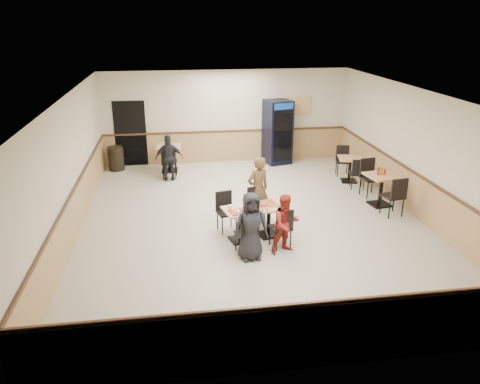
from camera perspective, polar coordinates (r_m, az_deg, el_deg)
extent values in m
plane|color=beige|center=(11.15, 1.53, -3.59)|extent=(10.00, 10.00, 0.00)
plane|color=silver|center=(10.28, 1.69, 11.83)|extent=(10.00, 10.00, 0.00)
plane|color=beige|center=(15.42, -1.66, 9.15)|extent=(8.00, 0.00, 8.00)
plane|color=beige|center=(6.14, 9.84, -9.75)|extent=(8.00, 0.00, 8.00)
plane|color=beige|center=(10.70, -20.03, 2.67)|extent=(0.00, 10.00, 10.00)
plane|color=beige|center=(11.96, 20.89, 4.38)|extent=(0.00, 10.00, 10.00)
cube|color=tan|center=(15.64, -1.62, 5.54)|extent=(7.98, 0.03, 1.00)
cube|color=tan|center=(12.25, 20.24, -0.10)|extent=(0.03, 9.98, 1.00)
cube|color=#472B19|center=(15.49, -1.63, 7.42)|extent=(7.98, 0.04, 0.06)
cube|color=black|center=(15.45, -13.21, 6.92)|extent=(1.00, 0.02, 2.10)
cube|color=orange|center=(15.79, 7.17, 10.38)|extent=(0.85, 0.02, 0.60)
cube|color=black|center=(10.23, 0.01, -5.80)|extent=(0.52, 0.52, 0.04)
cylinder|color=black|center=(10.08, 0.01, -4.03)|extent=(0.09, 0.09, 0.66)
cube|color=tan|center=(9.94, 0.01, -2.27)|extent=(0.81, 0.81, 0.04)
cube|color=black|center=(10.47, 3.47, -5.19)|extent=(0.52, 0.52, 0.04)
cylinder|color=black|center=(10.32, 3.51, -3.45)|extent=(0.09, 0.09, 0.66)
cube|color=tan|center=(10.19, 3.55, -1.72)|extent=(0.81, 0.81, 0.04)
imported|color=black|center=(9.21, 1.33, -4.20)|extent=(0.73, 0.52, 1.41)
imported|color=maroon|center=(9.55, 5.61, -3.88)|extent=(0.73, 0.65, 1.26)
imported|color=brown|center=(10.89, 2.21, 0.31)|extent=(0.68, 0.57, 1.59)
imported|color=black|center=(13.84, -8.65, 4.11)|extent=(0.82, 0.37, 1.38)
cube|color=#A92A0B|center=(10.26, 3.04, -1.38)|extent=(0.49, 0.41, 0.02)
cube|color=#A92A0B|center=(9.81, 0.00, -2.40)|extent=(0.49, 0.41, 0.02)
cylinder|color=white|center=(9.80, -0.26, -2.47)|extent=(0.22, 0.22, 0.01)
cube|color=#A86441|center=(9.80, -0.26, -2.40)|extent=(0.30, 0.27, 0.02)
cylinder|color=white|center=(10.28, 2.97, -1.35)|extent=(0.22, 0.22, 0.01)
cube|color=#A86441|center=(10.28, 2.97, -1.29)|extent=(0.29, 0.30, 0.02)
cylinder|color=white|center=(9.87, 1.69, -2.31)|extent=(0.22, 0.22, 0.01)
cube|color=#A86441|center=(9.86, 1.69, -2.24)|extent=(0.26, 0.17, 0.02)
cylinder|color=white|center=(10.14, 4.28, -1.71)|extent=(0.22, 0.22, 0.01)
cube|color=#A86441|center=(10.13, 4.28, -1.65)|extent=(0.28, 0.21, 0.02)
cylinder|color=white|center=(9.92, 2.76, -2.19)|extent=(0.22, 0.22, 0.01)
cube|color=#A86441|center=(9.92, 2.76, -2.12)|extent=(0.29, 0.23, 0.02)
cylinder|color=white|center=(9.66, -0.26, -2.54)|extent=(0.08, 0.08, 0.10)
cylinder|color=white|center=(9.99, 0.43, -1.73)|extent=(0.08, 0.08, 0.10)
cylinder|color=white|center=(9.70, 0.87, -2.44)|extent=(0.08, 0.08, 0.10)
cylinder|color=white|center=(9.93, -1.23, -1.86)|extent=(0.08, 0.08, 0.10)
cylinder|color=white|center=(9.90, 0.08, -1.95)|extent=(0.08, 0.08, 0.10)
cylinder|color=#AFB8C3|center=(10.07, 2.41, -1.48)|extent=(0.07, 0.07, 0.12)
cylinder|color=#AFB8C3|center=(10.09, 1.95, -1.44)|extent=(0.07, 0.07, 0.12)
ellipsoid|color=silver|center=(10.02, 1.95, -1.65)|extent=(0.14, 0.14, 0.10)
cube|color=black|center=(12.61, 16.61, -1.42)|extent=(0.56, 0.56, 0.04)
cylinder|color=black|center=(12.47, 16.79, 0.25)|extent=(0.10, 0.10, 0.74)
cube|color=tan|center=(12.35, 16.97, 1.90)|extent=(0.87, 0.87, 0.04)
cube|color=black|center=(14.17, 13.11, 1.35)|extent=(0.52, 0.52, 0.04)
cylinder|color=black|center=(14.06, 13.22, 2.69)|extent=(0.09, 0.09, 0.66)
cube|color=tan|center=(13.97, 13.33, 4.01)|extent=(0.81, 0.81, 0.04)
cylinder|color=#A2260B|center=(12.31, 16.51, 2.50)|extent=(0.06, 0.06, 0.20)
cylinder|color=#C17419|center=(12.36, 16.89, 2.44)|extent=(0.06, 0.06, 0.17)
cylinder|color=#A2260B|center=(12.40, 17.26, 2.39)|extent=(0.05, 0.05, 0.14)
cube|color=black|center=(14.92, -8.54, 2.65)|extent=(0.52, 0.52, 0.04)
cylinder|color=black|center=(14.80, -8.62, 4.08)|extent=(0.10, 0.10, 0.73)
cube|color=tan|center=(14.70, -8.70, 5.49)|extent=(0.81, 0.81, 0.04)
cube|color=black|center=(15.41, 4.58, 7.31)|extent=(0.94, 0.93, 2.07)
cube|color=black|center=(15.08, 5.24, 6.78)|extent=(0.62, 0.17, 1.63)
cube|color=#0C418E|center=(14.88, 5.38, 10.36)|extent=(0.64, 0.18, 0.20)
cylinder|color=black|center=(15.25, -14.87, 3.97)|extent=(0.48, 0.48, 0.75)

